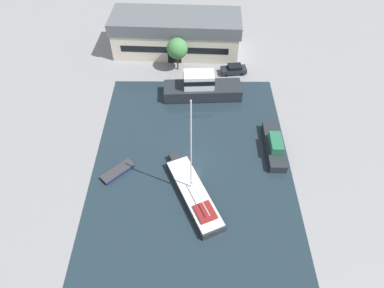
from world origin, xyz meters
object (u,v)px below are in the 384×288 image
object	(u,v)px
sailboat_moored	(194,193)
motor_cruiser	(201,88)
quay_tree_near_building	(177,49)
small_dinghy	(118,172)
cabin_boat	(274,145)
parked_car	(234,69)
warehouse_building	(176,33)

from	to	relation	value
sailboat_moored	motor_cruiser	size ratio (longest dim) A/B	1.18
quay_tree_near_building	small_dinghy	size ratio (longest dim) A/B	1.38
quay_tree_near_building	sailboat_moored	size ratio (longest dim) A/B	0.40
sailboat_moored	cabin_boat	world-z (taller)	sailboat_moored
parked_car	small_dinghy	size ratio (longest dim) A/B	1.06
warehouse_building	cabin_boat	xyz separation A→B (m)	(14.32, -25.06, -2.61)
quay_tree_near_building	small_dinghy	bearing A→B (deg)	-106.97
quay_tree_near_building	motor_cruiser	world-z (taller)	quay_tree_near_building
sailboat_moored	cabin_boat	bearing A→B (deg)	11.09
warehouse_building	parked_car	distance (m)	12.73
warehouse_building	motor_cruiser	world-z (taller)	warehouse_building
quay_tree_near_building	cabin_boat	world-z (taller)	quay_tree_near_building
warehouse_building	parked_car	world-z (taller)	warehouse_building
cabin_boat	small_dinghy	bearing A→B (deg)	-168.05
warehouse_building	sailboat_moored	world-z (taller)	sailboat_moored
warehouse_building	parked_car	size ratio (longest dim) A/B	5.14
motor_cruiser	small_dinghy	bearing A→B (deg)	142.24
small_dinghy	cabin_boat	size ratio (longest dim) A/B	0.50
cabin_boat	quay_tree_near_building	bearing A→B (deg)	126.86
warehouse_building	quay_tree_near_building	size ratio (longest dim) A/B	3.95
quay_tree_near_building	small_dinghy	distance (m)	24.50
warehouse_building	parked_car	bearing A→B (deg)	-32.73
sailboat_moored	cabin_boat	xyz separation A→B (m)	(11.07, 7.75, 0.22)
sailboat_moored	small_dinghy	world-z (taller)	sailboat_moored
parked_car	motor_cruiser	bearing A→B (deg)	130.52
sailboat_moored	cabin_boat	distance (m)	13.51
warehouse_building	sailboat_moored	distance (m)	33.09
warehouse_building	small_dinghy	distance (m)	30.18
motor_cruiser	sailboat_moored	bearing A→B (deg)	173.57
warehouse_building	cabin_boat	size ratio (longest dim) A/B	2.73
quay_tree_near_building	motor_cruiser	bearing A→B (deg)	-60.92
small_dinghy	cabin_boat	bearing A→B (deg)	-123.21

